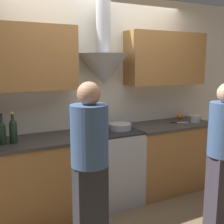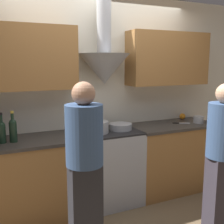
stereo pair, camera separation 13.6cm
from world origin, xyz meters
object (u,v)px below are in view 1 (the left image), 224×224
(orange_fruit, at_px, (179,116))
(person_foreground_left, at_px, (90,168))
(stock_pot, at_px, (97,127))
(mixing_bowl, at_px, (120,126))
(stove_range, at_px, (108,167))
(wine_bottle_7, at_px, (13,130))
(wine_bottle_6, at_px, (2,132))
(saucepan, at_px, (196,119))
(person_foreground_right, at_px, (223,155))

(orange_fruit, bearing_deg, person_foreground_left, -149.17)
(stock_pot, relative_size, orange_fruit, 3.22)
(mixing_bowl, bearing_deg, stove_range, -179.91)
(wine_bottle_7, xyz_separation_m, stock_pot, (0.94, -0.00, -0.07))
(wine_bottle_6, distance_m, saucepan, 2.53)
(wine_bottle_7, xyz_separation_m, person_foreground_right, (1.76, -1.14, -0.20))
(wine_bottle_6, height_order, saucepan, wine_bottle_6)
(mixing_bowl, bearing_deg, orange_fruit, 10.23)
(mixing_bowl, xyz_separation_m, person_foreground_left, (-0.80, -0.94, -0.08))
(wine_bottle_6, xyz_separation_m, wine_bottle_7, (0.11, -0.01, 0.01))
(wine_bottle_7, relative_size, mixing_bowl, 1.18)
(person_foreground_left, distance_m, person_foreground_right, 1.31)
(stove_range, bearing_deg, orange_fruit, 8.94)
(stove_range, bearing_deg, wine_bottle_7, -178.39)
(saucepan, distance_m, person_foreground_left, 2.13)
(wine_bottle_7, distance_m, orange_fruit, 2.40)
(saucepan, bearing_deg, stove_range, 175.72)
(stove_range, relative_size, person_foreground_right, 0.59)
(wine_bottle_7, height_order, person_foreground_right, person_foreground_right)
(person_foreground_right, bearing_deg, orange_fruit, 65.55)
(orange_fruit, bearing_deg, wine_bottle_6, -174.93)
(stock_pot, bearing_deg, saucepan, -2.58)
(stove_range, relative_size, orange_fruit, 10.72)
(stock_pot, xyz_separation_m, person_foreground_left, (-0.47, -0.91, -0.11))
(orange_fruit, xyz_separation_m, person_foreground_right, (-0.62, -1.37, -0.10))
(wine_bottle_6, relative_size, mixing_bowl, 1.14)
(stock_pot, xyz_separation_m, person_foreground_right, (0.82, -1.14, -0.13))
(wine_bottle_7, bearing_deg, orange_fruit, 5.57)
(mixing_bowl, height_order, saucepan, saucepan)
(wine_bottle_6, height_order, wine_bottle_7, wine_bottle_7)
(person_foreground_left, bearing_deg, orange_fruit, 30.83)
(person_foreground_right, bearing_deg, mixing_bowl, 112.84)
(stock_pot, bearing_deg, person_foreground_left, -117.27)
(stock_pot, xyz_separation_m, orange_fruit, (1.45, 0.23, -0.03))
(saucepan, bearing_deg, wine_bottle_7, 178.40)
(stove_range, bearing_deg, wine_bottle_6, -179.07)
(orange_fruit, bearing_deg, stove_range, -171.06)
(saucepan, bearing_deg, person_foreground_right, -121.60)
(wine_bottle_6, relative_size, wine_bottle_7, 0.96)
(stove_range, distance_m, person_foreground_left, 1.21)
(person_foreground_left, height_order, person_foreground_right, person_foreground_left)
(orange_fruit, distance_m, person_foreground_right, 1.51)
(saucepan, distance_m, person_foreground_right, 1.26)
(stock_pot, height_order, saucepan, stock_pot)
(orange_fruit, distance_m, person_foreground_left, 2.23)
(wine_bottle_6, bearing_deg, person_foreground_right, -31.56)
(saucepan, height_order, person_foreground_left, person_foreground_left)
(saucepan, bearing_deg, mixing_bowl, 175.10)
(stove_range, relative_size, wine_bottle_6, 2.92)
(stove_range, distance_m, wine_bottle_6, 1.35)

